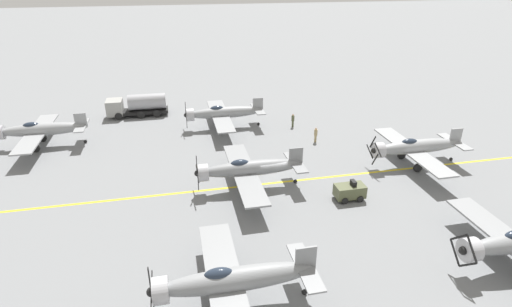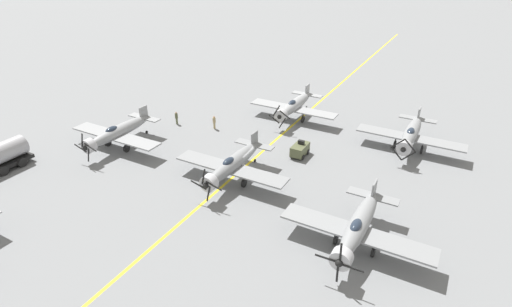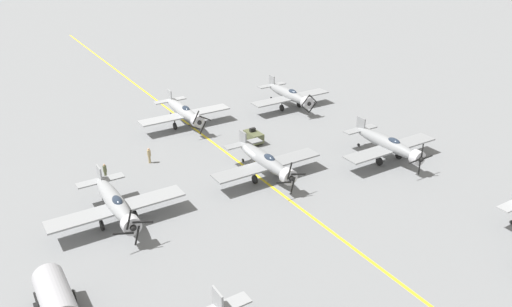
% 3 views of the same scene
% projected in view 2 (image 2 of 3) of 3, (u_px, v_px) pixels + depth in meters
% --- Properties ---
extents(ground_plane, '(400.00, 400.00, 0.00)m').
position_uv_depth(ground_plane, '(241.00, 170.00, 42.45)').
color(ground_plane, slate).
extents(taxiway_stripe, '(0.30, 160.00, 0.01)m').
position_uv_depth(taxiway_stripe, '(241.00, 170.00, 42.44)').
color(taxiway_stripe, yellow).
rests_on(taxiway_stripe, ground).
extents(airplane_mid_left, '(12.00, 9.98, 3.80)m').
position_uv_depth(airplane_mid_left, '(358.00, 227.00, 30.89)').
color(airplane_mid_left, gray).
rests_on(airplane_mid_left, ground).
extents(airplane_near_center, '(12.00, 9.98, 3.65)m').
position_uv_depth(airplane_near_center, '(294.00, 106.00, 53.56)').
color(airplane_near_center, '#95979A').
rests_on(airplane_near_center, ground).
extents(airplane_mid_right, '(12.00, 9.98, 3.75)m').
position_uv_depth(airplane_mid_right, '(117.00, 132.00, 46.12)').
color(airplane_mid_right, gray).
rests_on(airplane_mid_right, ground).
extents(airplane_mid_center, '(12.00, 9.98, 3.77)m').
position_uv_depth(airplane_mid_center, '(232.00, 164.00, 39.56)').
color(airplane_mid_center, gray).
rests_on(airplane_mid_center, ground).
extents(airplane_near_left, '(12.00, 9.98, 3.65)m').
position_uv_depth(airplane_near_left, '(411.00, 134.00, 45.72)').
color(airplane_near_left, gray).
rests_on(airplane_near_left, ground).
extents(tow_tractor, '(1.57, 2.60, 1.79)m').
position_uv_depth(tow_tractor, '(300.00, 149.00, 45.00)').
color(tow_tractor, '#515638').
rests_on(tow_tractor, ground).
extents(ground_crew_walking, '(0.38, 0.38, 1.74)m').
position_uv_depth(ground_crew_walking, '(177.00, 117.00, 52.70)').
color(ground_crew_walking, '#515638').
rests_on(ground_crew_walking, ground).
extents(ground_crew_inspecting, '(0.39, 0.39, 1.79)m').
position_uv_depth(ground_crew_inspecting, '(214.00, 122.00, 51.37)').
color(ground_crew_inspecting, tan).
rests_on(ground_crew_inspecting, ground).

